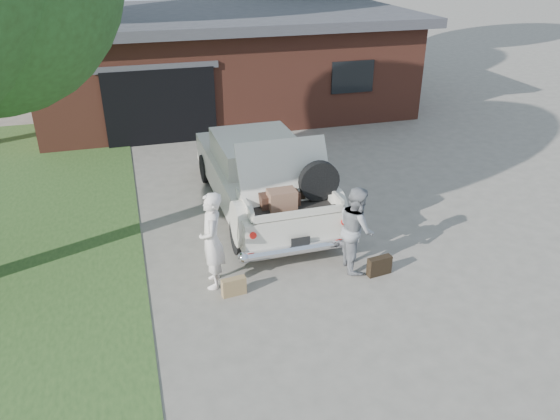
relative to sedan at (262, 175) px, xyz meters
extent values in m
plane|color=gray|center=(-0.24, -2.92, -0.81)|extent=(90.00, 90.00, 0.00)
cube|color=brown|center=(0.76, 8.58, 0.69)|extent=(12.00, 7.00, 3.00)
cube|color=#4C4C51|center=(0.76, 8.58, 2.34)|extent=(12.80, 7.80, 0.30)
cube|color=black|center=(-1.74, 5.13, 0.29)|extent=(3.20, 0.30, 2.20)
cube|color=#4C4C51|center=(-1.74, 5.06, 1.44)|extent=(3.50, 0.12, 0.18)
cube|color=black|center=(4.26, 5.06, 0.79)|extent=(1.40, 0.08, 1.00)
cube|color=beige|center=(0.00, 0.05, -0.14)|extent=(2.12, 5.36, 0.69)
cube|color=beige|center=(-0.01, 0.37, 0.47)|extent=(1.80, 2.16, 0.55)
cube|color=black|center=(-0.03, 1.38, 0.45)|extent=(1.65, 0.11, 0.47)
cube|color=black|center=(0.01, -0.64, 0.45)|extent=(1.65, 0.11, 0.47)
cylinder|color=black|center=(-0.91, -1.78, -0.45)|extent=(0.25, 0.71, 0.70)
cylinder|color=black|center=(0.97, -1.74, -0.45)|extent=(0.25, 0.71, 0.70)
cylinder|color=black|center=(-0.97, 1.85, -0.45)|extent=(0.25, 0.71, 0.70)
cylinder|color=black|center=(0.90, 1.88, -0.45)|extent=(0.25, 0.71, 0.70)
cylinder|color=silver|center=(0.04, -2.67, -0.38)|extent=(2.19, 0.23, 0.19)
cylinder|color=#A5140F|center=(-0.83, -2.61, 0.03)|extent=(0.13, 0.11, 0.13)
cylinder|color=#A5140F|center=(0.92, -2.58, 0.03)|extent=(0.13, 0.11, 0.13)
cube|color=black|center=(0.04, -2.69, -0.22)|extent=(0.36, 0.03, 0.18)
cube|color=black|center=(0.03, -1.97, 0.23)|extent=(1.67, 1.20, 0.04)
cube|color=beige|center=(-0.82, -1.99, 0.33)|extent=(0.08, 1.17, 0.19)
cube|color=beige|center=(0.88, -1.96, 0.33)|extent=(0.08, 1.17, 0.19)
cube|color=beige|center=(0.04, -2.56, 0.29)|extent=(1.71, 0.09, 0.13)
cube|color=beige|center=(0.03, -1.69, 0.78)|extent=(1.80, 0.68, 1.08)
cube|color=#45291D|center=(-0.17, -1.94, 0.37)|extent=(0.76, 0.50, 0.24)
cube|color=#8D6048|center=(-0.16, -2.16, 0.43)|extent=(0.52, 0.35, 0.36)
cube|color=black|center=(0.07, -1.81, 0.34)|extent=(0.58, 0.39, 0.18)
cylinder|color=black|center=(0.61, -2.02, 0.64)|extent=(0.78, 0.18, 0.78)
imported|color=white|center=(-1.57, -2.72, 0.08)|extent=(0.52, 0.70, 1.78)
imported|color=gray|center=(1.05, -2.87, 0.01)|extent=(0.69, 0.85, 1.62)
cube|color=#A08151|center=(-1.30, -3.14, -0.64)|extent=(0.44, 0.18, 0.33)
cube|color=black|center=(1.38, -3.25, -0.63)|extent=(0.48, 0.21, 0.36)
camera|label=1|loc=(-2.70, -10.85, 4.76)|focal=35.00mm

